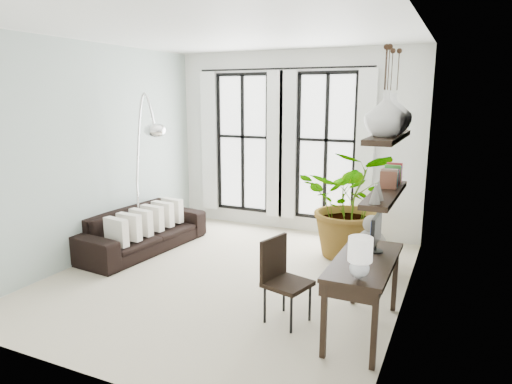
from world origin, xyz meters
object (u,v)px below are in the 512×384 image
Objects in this scene: plant at (352,204)px; desk_chair at (281,274)px; arc_lamp at (147,161)px; desk at (363,266)px; buddha at (370,251)px; sofa at (142,230)px.

desk_chair is at bearing -95.50° from plant.
plant is 0.67× the size of arc_lamp.
desk is 1.64m from buddha.
desk_chair is at bearing -107.63° from sofa.
buddha is at bearing 82.96° from desk_chair.
buddha is (-0.21, 1.58, -0.38)m from desk.
arc_lamp is (-2.97, -1.02, 0.60)m from plant.
desk_chair is at bearing -112.10° from buddha.
desk_chair is (2.88, -1.25, 0.20)m from sofa.
sofa is 0.90× the size of arc_lamp.
plant is at bearing 99.57° from desk_chair.
arc_lamp is at bearing -174.67° from buddha.
plant is 2.35m from desk_chair.
arc_lamp is at bearing -161.05° from plant.
plant reaches higher than desk.
arc_lamp reaches higher than sofa.
desk is 3.89m from arc_lamp.
arc_lamp reaches higher than buddha.
plant is 1.79× the size of desk_chair.
desk_chair is 0.37× the size of arc_lamp.
arc_lamp is (0.13, 0.05, 1.11)m from sofa.
buddha is (3.54, 0.37, 0.04)m from sofa.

